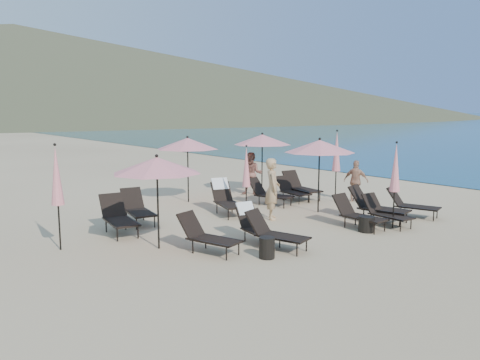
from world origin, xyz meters
TOP-DOWN VIEW (x-y plane):
  - ground at (0.00, 0.00)m, footprint 800.00×800.00m
  - volcanic_headland at (71.37, 302.62)m, footprint 690.00×690.00m
  - lounger_0 at (-4.24, 0.44)m, footprint 1.07×1.70m
  - lounger_1 at (-2.73, 0.46)m, footprint 0.77×1.59m
  - lounger_2 at (-2.77, -0.34)m, footprint 1.05×1.68m
  - lounger_3 at (0.53, -0.25)m, footprint 0.66×1.62m
  - lounger_4 at (1.42, -0.56)m, footprint 0.66×1.56m
  - lounger_5 at (3.05, -0.38)m, footprint 1.08×1.71m
  - lounger_6 at (-5.17, 3.45)m, footprint 0.89×1.83m
  - lounger_7 at (-4.22, 4.24)m, footprint 0.92×1.79m
  - lounger_8 at (-1.34, 3.64)m, footprint 1.10×1.89m
  - lounger_9 at (0.76, 3.89)m, footprint 1.09×1.75m
  - lounger_10 at (2.57, 4.10)m, footprint 0.90×1.85m
  - lounger_11 at (2.01, 3.98)m, footprint 0.73×1.59m
  - lounger_12 at (1.71, -0.03)m, footprint 1.10×1.92m
  - umbrella_open_0 at (-5.00, 1.44)m, footprint 2.17×2.17m
  - umbrella_open_1 at (1.24, 1.93)m, footprint 2.32×2.32m
  - umbrella_open_2 at (-1.25, 6.15)m, footprint 2.30×2.30m
  - umbrella_open_3 at (2.14, 5.88)m, footprint 2.33×2.33m
  - umbrella_closed_0 at (1.32, -0.90)m, footprint 0.29×0.29m
  - umbrella_closed_1 at (3.16, 2.84)m, footprint 0.31×0.31m
  - umbrella_closed_2 at (-6.95, 2.81)m, footprint 0.30×0.30m
  - umbrella_closed_3 at (-1.15, 2.81)m, footprint 0.27×0.27m
  - side_table_0 at (-3.41, -0.78)m, footprint 0.37×0.37m
  - side_table_1 at (0.37, -0.69)m, footprint 0.44×0.44m
  - beachgoer_a at (-0.64, 2.14)m, footprint 0.78×0.84m
  - beachgoer_b at (1.59, 5.86)m, footprint 1.05×1.06m
  - beachgoer_c at (3.78, 2.39)m, footprint 0.73×0.99m

SIDE VIEW (x-z plane):
  - ground at x=0.00m, z-range 0.00..0.00m
  - side_table_1 at x=0.37m, z-range 0.00..0.44m
  - side_table_0 at x=-3.41m, z-range 0.00..0.49m
  - lounger_11 at x=2.01m, z-range -0.03..0.85m
  - lounger_4 at x=1.42m, z-range -0.03..0.86m
  - lounger_2 at x=-2.77m, z-range -0.03..0.88m
  - lounger_0 at x=-4.24m, z-range -0.03..0.88m
  - lounger_3 at x=0.53m, z-range -0.03..0.89m
  - lounger_5 at x=3.05m, z-range -0.03..0.89m
  - lounger_9 at x=0.76m, z-range -0.03..0.91m
  - lounger_1 at x=-2.73m, z-range -0.02..0.93m
  - lounger_7 at x=-4.22m, z-range -0.03..0.95m
  - lounger_6 at x=-5.17m, z-range -0.03..0.98m
  - lounger_10 at x=2.57m, z-range -0.03..0.99m
  - lounger_12 at x=1.71m, z-range -0.03..1.01m
  - lounger_8 at x=-1.34m, z-range -0.02..1.09m
  - beachgoer_c at x=3.78m, z-range 0.00..1.55m
  - beachgoer_b at x=1.59m, z-range 0.00..1.73m
  - beachgoer_a at x=-0.64m, z-range 0.00..1.92m
  - umbrella_closed_3 at x=-1.15m, z-range 0.45..2.77m
  - umbrella_closed_0 at x=1.32m, z-range 0.49..3.01m
  - umbrella_closed_2 at x=-6.95m, z-range 0.51..3.12m
  - umbrella_closed_1 at x=3.16m, z-range 0.53..3.22m
  - umbrella_open_0 at x=-5.00m, z-range 0.90..3.23m
  - umbrella_open_2 at x=-1.25m, z-range 0.95..3.42m
  - umbrella_open_1 at x=1.24m, z-range 0.96..3.46m
  - umbrella_open_3 at x=2.14m, z-range 0.96..3.47m
  - volcanic_headland at x=71.37m, z-range -1.01..53.99m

